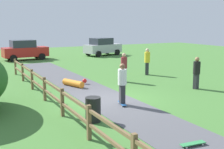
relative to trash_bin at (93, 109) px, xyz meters
The scene contains 12 objects.
ground_plane 3.01m from the trash_bin, 52.82° to the left, with size 60.00×60.00×0.00m, color #427533.
asphalt_path 3.01m from the trash_bin, 52.82° to the left, with size 2.40×28.00×0.02m, color #515156.
wooden_fence 2.51m from the trash_bin, 108.63° to the left, with size 0.12×18.12×1.10m.
trash_bin is the anchor object (origin of this frame).
skater_riding 2.44m from the trash_bin, 33.78° to the left, with size 0.46×0.82×1.81m.
skater_fallen 6.05m from the trash_bin, 76.16° to the left, with size 1.37×1.53×0.36m.
skateboard_loose 3.75m from the trash_bin, 63.52° to the right, with size 0.82×0.28×0.08m.
bystander_maroon 7.32m from the trash_bin, 51.09° to the left, with size 0.53×0.53×1.76m.
bystander_black 7.47m from the trash_bin, 17.45° to the left, with size 0.48×0.48×1.74m.
bystander_yellow 10.13m from the trash_bin, 44.34° to the left, with size 0.54×0.54×1.83m.
parked_car_red 19.50m from the trash_bin, 85.74° to the left, with size 4.31×2.23×1.92m.
parked_car_silver 21.78m from the trash_bin, 63.18° to the left, with size 4.49×2.75×1.92m.
Camera 1 is at (-5.89, -11.60, 3.53)m, focal length 46.35 mm.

